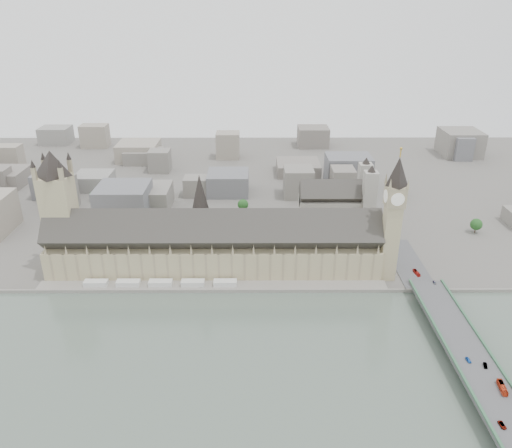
{
  "coord_description": "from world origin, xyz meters",
  "views": [
    {
      "loc": [
        32.76,
        -339.19,
        204.47
      ],
      "look_at": [
        33.98,
        30.7,
        36.87
      ],
      "focal_mm": 35.0,
      "sensor_mm": 36.0,
      "label": 1
    }
  ],
  "objects_px": {
    "palace_of_westminster": "(214,246)",
    "red_bus_south": "(502,387)",
    "red_bus_north": "(416,273)",
    "car_silver": "(485,365)",
    "car_approach": "(434,282)",
    "victoria_tower": "(59,206)",
    "car_grey": "(502,425)",
    "elizabeth_tower": "(393,211)",
    "westminster_bridge": "(461,348)",
    "car_blue": "(468,360)",
    "westminster_abbey": "(337,207)"
  },
  "relations": [
    {
      "from": "palace_of_westminster",
      "to": "red_bus_south",
      "type": "bearing_deg",
      "value": -41.76
    },
    {
      "from": "car_grey",
      "to": "victoria_tower",
      "type": "bearing_deg",
      "value": 143.03
    },
    {
      "from": "westminster_abbey",
      "to": "red_bus_south",
      "type": "distance_m",
      "value": 232.08
    },
    {
      "from": "westminster_bridge",
      "to": "car_blue",
      "type": "distance_m",
      "value": 19.95
    },
    {
      "from": "car_silver",
      "to": "car_grey",
      "type": "relative_size",
      "value": 0.92
    },
    {
      "from": "car_silver",
      "to": "victoria_tower",
      "type": "bearing_deg",
      "value": 168.35
    },
    {
      "from": "elizabeth_tower",
      "to": "car_blue",
      "type": "height_order",
      "value": "elizabeth_tower"
    },
    {
      "from": "car_silver",
      "to": "car_approach",
      "type": "height_order",
      "value": "car_silver"
    },
    {
      "from": "car_grey",
      "to": "car_silver",
      "type": "bearing_deg",
      "value": 73.05
    },
    {
      "from": "westminster_bridge",
      "to": "victoria_tower",
      "type": "bearing_deg",
      "value": 158.22
    },
    {
      "from": "westminster_abbey",
      "to": "victoria_tower",
      "type": "bearing_deg",
      "value": -163.5
    },
    {
      "from": "palace_of_westminster",
      "to": "elizabeth_tower",
      "type": "xyz_separation_m",
      "value": [
        138.0,
        -11.7,
        35.38
      ]
    },
    {
      "from": "victoria_tower",
      "to": "red_bus_south",
      "type": "height_order",
      "value": "victoria_tower"
    },
    {
      "from": "car_silver",
      "to": "car_grey",
      "type": "height_order",
      "value": "car_silver"
    },
    {
      "from": "red_bus_south",
      "to": "car_blue",
      "type": "bearing_deg",
      "value": 118.22
    },
    {
      "from": "red_bus_north",
      "to": "car_approach",
      "type": "xyz_separation_m",
      "value": [
        9.67,
        -13.15,
        -0.72
      ]
    },
    {
      "from": "elizabeth_tower",
      "to": "car_approach",
      "type": "relative_size",
      "value": 24.85
    },
    {
      "from": "palace_of_westminster",
      "to": "car_blue",
      "type": "xyz_separation_m",
      "value": [
        158.3,
        -125.88,
        -11.63
      ]
    },
    {
      "from": "westminster_bridge",
      "to": "palace_of_westminster",
      "type": "bearing_deg",
      "value": 146.51
    },
    {
      "from": "palace_of_westminster",
      "to": "car_approach",
      "type": "xyz_separation_m",
      "value": [
        167.4,
        -38.03,
        -11.83
      ]
    },
    {
      "from": "car_silver",
      "to": "car_approach",
      "type": "bearing_deg",
      "value": 103.06
    },
    {
      "from": "palace_of_westminster",
      "to": "red_bus_north",
      "type": "relative_size",
      "value": 27.31
    },
    {
      "from": "car_grey",
      "to": "palace_of_westminster",
      "type": "bearing_deg",
      "value": 127.86
    },
    {
      "from": "westminster_bridge",
      "to": "car_blue",
      "type": "relative_size",
      "value": 67.1
    },
    {
      "from": "red_bus_south",
      "to": "car_silver",
      "type": "bearing_deg",
      "value": 100.62
    },
    {
      "from": "palace_of_westminster",
      "to": "westminster_abbey",
      "type": "distance_m",
      "value": 134.09
    },
    {
      "from": "red_bus_north",
      "to": "car_blue",
      "type": "height_order",
      "value": "red_bus_north"
    },
    {
      "from": "elizabeth_tower",
      "to": "westminster_bridge",
      "type": "distance_m",
      "value": 111.81
    },
    {
      "from": "victoria_tower",
      "to": "car_approach",
      "type": "distance_m",
      "value": 296.11
    },
    {
      "from": "elizabeth_tower",
      "to": "car_approach",
      "type": "xyz_separation_m",
      "value": [
        29.4,
        -26.33,
        -47.21
      ]
    },
    {
      "from": "palace_of_westminster",
      "to": "red_bus_south",
      "type": "height_order",
      "value": "palace_of_westminster"
    },
    {
      "from": "palace_of_westminster",
      "to": "red_bus_north",
      "type": "bearing_deg",
      "value": -8.97
    },
    {
      "from": "elizabeth_tower",
      "to": "victoria_tower",
      "type": "height_order",
      "value": "elizabeth_tower"
    },
    {
      "from": "palace_of_westminster",
      "to": "red_bus_south",
      "type": "xyz_separation_m",
      "value": [
        167.36,
        -149.43,
        -10.83
      ]
    },
    {
      "from": "westminster_abbey",
      "to": "car_grey",
      "type": "bearing_deg",
      "value": -79.78
    },
    {
      "from": "car_silver",
      "to": "car_approach",
      "type": "relative_size",
      "value": 1.16
    },
    {
      "from": "westminster_bridge",
      "to": "red_bus_north",
      "type": "height_order",
      "value": "red_bus_north"
    },
    {
      "from": "palace_of_westminster",
      "to": "elizabeth_tower",
      "type": "distance_m",
      "value": 142.94
    },
    {
      "from": "car_blue",
      "to": "red_bus_north",
      "type": "bearing_deg",
      "value": 84.62
    },
    {
      "from": "red_bus_north",
      "to": "car_grey",
      "type": "distance_m",
      "value": 149.93
    },
    {
      "from": "westminster_bridge",
      "to": "red_bus_south",
      "type": "distance_m",
      "value": 43.1
    },
    {
      "from": "red_bus_north",
      "to": "car_blue",
      "type": "relative_size",
      "value": 2.0
    },
    {
      "from": "westminster_abbey",
      "to": "car_silver",
      "type": "distance_m",
      "value": 213.76
    },
    {
      "from": "red_bus_south",
      "to": "westminster_bridge",
      "type": "bearing_deg",
      "value": 104.41
    },
    {
      "from": "car_silver",
      "to": "car_approach",
      "type": "xyz_separation_m",
      "value": [
        1.17,
        92.68,
        -0.2
      ]
    },
    {
      "from": "victoria_tower",
      "to": "westminster_bridge",
      "type": "distance_m",
      "value": 309.91
    },
    {
      "from": "westminster_bridge",
      "to": "elizabeth_tower",
      "type": "bearing_deg",
      "value": 104.11
    },
    {
      "from": "car_blue",
      "to": "palace_of_westminster",
      "type": "bearing_deg",
      "value": 135.81
    },
    {
      "from": "westminster_bridge",
      "to": "car_grey",
      "type": "bearing_deg",
      "value": -95.08
    },
    {
      "from": "red_bus_north",
      "to": "car_silver",
      "type": "xyz_separation_m",
      "value": [
        8.5,
        -105.82,
        -0.53
      ]
    }
  ]
}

